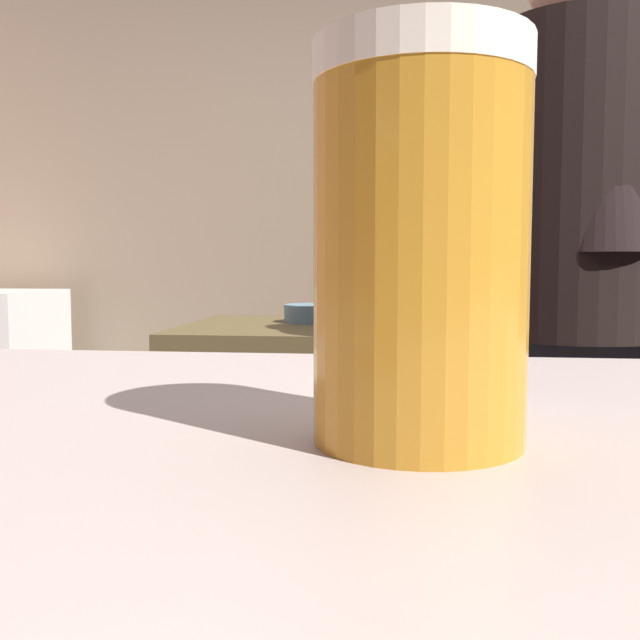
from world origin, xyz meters
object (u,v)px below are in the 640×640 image
Objects in this scene: bottle_olive_oil at (567,213)px; bottle_vinegar at (555,212)px; bartender at (576,300)px; pint_glass_far at (420,246)px; mixing_bowl at (317,313)px; bottle_soy at (536,209)px.

bottle_vinegar is at bearing 96.15° from bottle_olive_oil.
pint_glass_far is (-0.33, -1.18, 0.08)m from bartender.
pint_glass_far is 2.91m from bottle_olive_oil.
bottle_soy is at bearing 56.69° from mixing_bowl.
bartender is 0.80m from mixing_bowl.
bottle_soy is at bearing -171.29° from bottle_vinegar.
bottle_vinegar is at bearing 77.61° from pint_glass_far.
bottle_vinegar is (0.33, 1.80, 0.29)m from bartender.
pint_glass_far is at bearing 152.17° from bartender.
bartender is 13.38× the size of pint_glass_far.
bottle_soy reaches higher than mixing_bowl.
bartender is 1.23m from pint_glass_far.
bottle_soy is at bearing 79.14° from pint_glass_far.
bottle_olive_oil reaches higher than mixing_bowl.
pint_glass_far is at bearing -102.39° from bottle_vinegar.
bottle_olive_oil is 0.17m from bottle_soy.
mixing_bowl is 0.76× the size of bottle_vinegar.
bartender is 8.56× the size of bottle_olive_oil.
bartender is at bearing 74.40° from pint_glass_far.
pint_glass_far is 3.05m from bottle_vinegar.
pint_glass_far is at bearing -103.36° from bottle_olive_oil.
mixing_bowl is 1.53m from bottle_soy.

